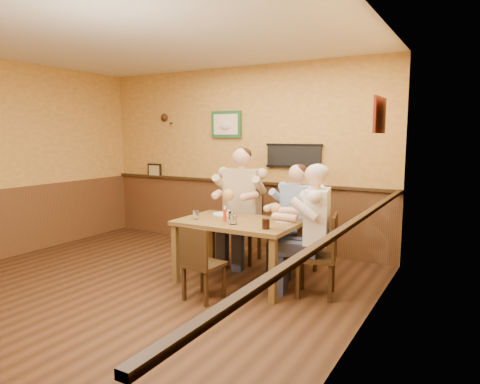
% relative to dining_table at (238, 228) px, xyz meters
% --- Properties ---
extents(room, '(5.02, 5.03, 2.81)m').
position_rel_dining_table_xyz_m(room, '(-0.77, -0.75, 1.03)').
color(room, '#321C0F').
rests_on(room, ground).
extents(dining_table, '(1.40, 0.90, 0.75)m').
position_rel_dining_table_xyz_m(dining_table, '(0.00, 0.00, 0.00)').
color(dining_table, brown).
rests_on(dining_table, ground).
extents(chair_back_left, '(0.52, 0.52, 1.00)m').
position_rel_dining_table_xyz_m(chair_back_left, '(-0.38, 0.77, -0.16)').
color(chair_back_left, '#372511').
rests_on(chair_back_left, ground).
extents(chair_back_right, '(0.50, 0.50, 0.87)m').
position_rel_dining_table_xyz_m(chair_back_right, '(0.47, 0.71, -0.22)').
color(chair_back_right, '#372511').
rests_on(chair_back_right, ground).
extents(chair_right_end, '(0.50, 0.50, 0.91)m').
position_rel_dining_table_xyz_m(chair_right_end, '(0.96, 0.04, -0.20)').
color(chair_right_end, '#372511').
rests_on(chair_right_end, ground).
extents(chair_near_side, '(0.41, 0.41, 0.81)m').
position_rel_dining_table_xyz_m(chair_near_side, '(-0.05, -0.66, -0.25)').
color(chair_near_side, '#372511').
rests_on(chair_near_side, ground).
extents(diner_tan_shirt, '(0.74, 0.74, 1.42)m').
position_rel_dining_table_xyz_m(diner_tan_shirt, '(-0.38, 0.77, 0.05)').
color(diner_tan_shirt, '#CDB58D').
rests_on(diner_tan_shirt, ground).
extents(diner_blue_polo, '(0.71, 0.71, 1.25)m').
position_rel_dining_table_xyz_m(diner_blue_polo, '(0.47, 0.71, -0.03)').
color(diner_blue_polo, '#7C94BA').
rests_on(diner_blue_polo, ground).
extents(diner_white_elder, '(0.72, 0.72, 1.30)m').
position_rel_dining_table_xyz_m(diner_white_elder, '(0.96, 0.04, -0.01)').
color(diner_white_elder, white).
rests_on(diner_white_elder, ground).
extents(water_glass_left, '(0.07, 0.07, 0.11)m').
position_rel_dining_table_xyz_m(water_glass_left, '(-0.48, -0.18, 0.14)').
color(water_glass_left, white).
rests_on(water_glass_left, dining_table).
extents(water_glass_mid, '(0.09, 0.09, 0.12)m').
position_rel_dining_table_xyz_m(water_glass_mid, '(0.06, -0.22, 0.15)').
color(water_glass_mid, silver).
rests_on(water_glass_mid, dining_table).
extents(cola_tumbler, '(0.10, 0.10, 0.11)m').
position_rel_dining_table_xyz_m(cola_tumbler, '(0.48, -0.25, 0.15)').
color(cola_tumbler, black).
rests_on(cola_tumbler, dining_table).
extents(hot_sauce_bottle, '(0.05, 0.05, 0.16)m').
position_rel_dining_table_xyz_m(hot_sauce_bottle, '(-0.11, -0.13, 0.17)').
color(hot_sauce_bottle, '#B73213').
rests_on(hot_sauce_bottle, dining_table).
extents(salt_shaker, '(0.05, 0.05, 0.09)m').
position_rel_dining_table_xyz_m(salt_shaker, '(-0.19, 0.09, 0.14)').
color(salt_shaker, silver).
rests_on(salt_shaker, dining_table).
extents(pepper_shaker, '(0.04, 0.04, 0.09)m').
position_rel_dining_table_xyz_m(pepper_shaker, '(-0.14, 0.04, 0.14)').
color(pepper_shaker, black).
rests_on(pepper_shaker, dining_table).
extents(plate_far_left, '(0.31, 0.31, 0.02)m').
position_rel_dining_table_xyz_m(plate_far_left, '(-0.36, 0.24, 0.10)').
color(plate_far_left, white).
rests_on(plate_far_left, dining_table).
extents(plate_far_right, '(0.24, 0.24, 0.02)m').
position_rel_dining_table_xyz_m(plate_far_right, '(0.51, 0.23, 0.10)').
color(plate_far_right, silver).
rests_on(plate_far_right, dining_table).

